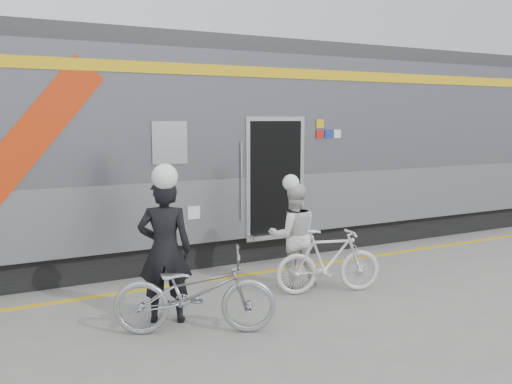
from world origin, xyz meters
TOP-DOWN VIEW (x-y plane):
  - ground at (0.00, 0.00)m, footprint 90.00×90.00m
  - train at (-1.03, 4.19)m, footprint 24.00×3.17m
  - safety_strip at (0.00, 2.15)m, footprint 24.00×0.12m
  - man at (-1.57, 0.74)m, footprint 0.82×0.70m
  - bicycle_left at (-1.37, 0.19)m, footprint 2.11×1.44m
  - woman at (0.69, 1.27)m, footprint 0.93×0.81m
  - bicycle_right at (0.99, 0.72)m, footprint 1.72×0.89m
  - helmet_man at (-1.57, 0.74)m, footprint 0.33×0.33m
  - helmet_woman at (0.69, 1.27)m, footprint 0.26×0.26m

SIDE VIEW (x-z plane):
  - ground at x=0.00m, z-range 0.00..0.00m
  - safety_strip at x=0.00m, z-range 0.00..0.01m
  - bicycle_right at x=0.99m, z-range 0.00..0.99m
  - bicycle_left at x=-1.37m, z-range 0.00..1.05m
  - woman at x=0.69m, z-range 0.00..1.64m
  - man at x=-1.57m, z-range 0.00..1.91m
  - helmet_woman at x=0.69m, z-range 1.64..1.90m
  - train at x=-1.03m, z-range 0.00..4.10m
  - helmet_man at x=-1.57m, z-range 1.91..2.24m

